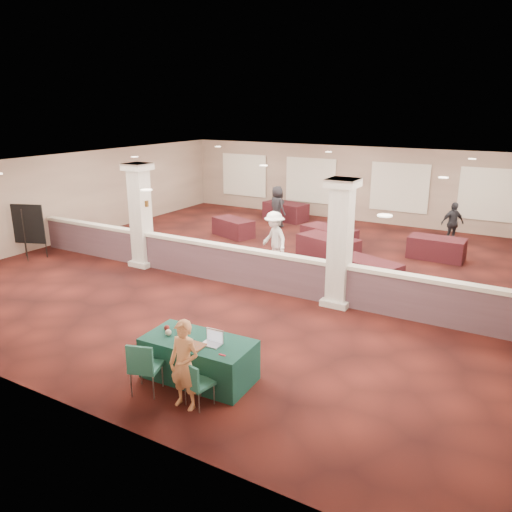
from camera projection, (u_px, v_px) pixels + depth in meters
The scene contains 33 objects.
ground at pixel (263, 269), 15.41m from camera, with size 16.00×16.00×0.00m, color #451611.
wall_back at pixel (353, 184), 21.57m from camera, with size 16.00×0.04×3.20m, color #7C6355.
wall_front at pixel (30, 310), 8.31m from camera, with size 16.00×0.04×3.20m, color #7C6355.
wall_left at pixel (78, 196), 18.76m from camera, with size 0.04×16.00×3.20m, color #7C6355.
ceiling at pixel (264, 165), 14.47m from camera, with size 16.00×16.00×0.02m, color white.
partition_wall at pixel (237, 265), 14.00m from camera, with size 15.60×0.28×1.10m.
column_left at pixel (141, 214), 15.36m from camera, with size 0.72×0.72×3.20m.
column_right at pixel (340, 242), 12.25m from camera, with size 0.72×0.72×3.20m.
sconce_left at pixel (133, 202), 15.39m from camera, with size 0.12×0.12×0.18m.
sconce_right at pixel (147, 204), 15.12m from camera, with size 0.12×0.12×0.18m.
near_table at pixel (199, 359), 9.18m from camera, with size 2.03×1.02×0.78m, color #103B2F.
conf_chair_main at pixel (196, 381), 8.27m from camera, with size 0.48×0.49×0.82m.
conf_chair_side at pixel (144, 364), 8.60m from camera, with size 0.63×0.63×1.00m.
easel_board at pixel (28, 225), 16.12m from camera, with size 1.02×0.65×1.83m.
woman at pixel (184, 365), 8.20m from camera, with size 0.56×0.37×1.56m, color #EAA265.
far_table_front_left at pixel (233, 227), 19.23m from camera, with size 1.67×0.83×0.68m, color black.
far_table_front_center at pixel (328, 249), 16.18m from camera, with size 1.96×0.98×0.79m, color black.
far_table_front_right at pixel (369, 273), 14.00m from camera, with size 1.75×0.87×0.71m, color black.
far_table_back_left at pixel (286, 211), 21.88m from camera, with size 1.90×0.95×0.77m, color black.
far_table_back_center at pixel (329, 238), 17.53m from camera, with size 1.90×0.95×0.77m, color black.
far_table_back_right at pixel (436, 248), 16.37m from camera, with size 1.76×0.88×0.72m, color black.
attendee_a at pixel (142, 221), 17.72m from camera, with size 0.89×0.50×1.86m, color black.
attendee_b at pixel (274, 239), 15.51m from camera, with size 1.11×0.51×1.74m, color silver.
attendee_c at pixel (452, 223), 18.01m from camera, with size 0.90×0.43×1.54m, color black.
attendee_d at pixel (277, 207), 20.54m from camera, with size 0.84×0.45×1.70m, color black.
laptop_base at pixel (211, 344), 8.88m from camera, with size 0.35×0.25×0.02m, color #BCBBC0.
laptop_screen at pixel (215, 335), 8.95m from camera, with size 0.35×0.01×0.24m, color #BCBBC0.
screen_glow at pixel (215, 336), 8.94m from camera, with size 0.32×0.00×0.20m, color silver.
knitting at pixel (192, 346), 8.81m from camera, with size 0.43×0.32×0.03m, color #AE501B.
yarn_cream at pixel (168, 332), 9.22m from camera, with size 0.12×0.12×0.12m, color beige.
yarn_red at pixel (167, 328), 9.43m from camera, with size 0.11×0.11×0.11m, color maroon.
yarn_grey at pixel (181, 329), 9.38m from camera, with size 0.11×0.11×0.11m, color #525257.
scissors at pixel (222, 355), 8.51m from camera, with size 0.13×0.03×0.01m, color red.
Camera 1 is at (7.11, -12.78, 4.88)m, focal length 35.00 mm.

